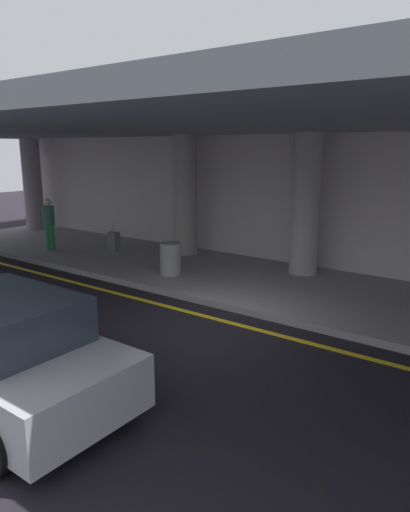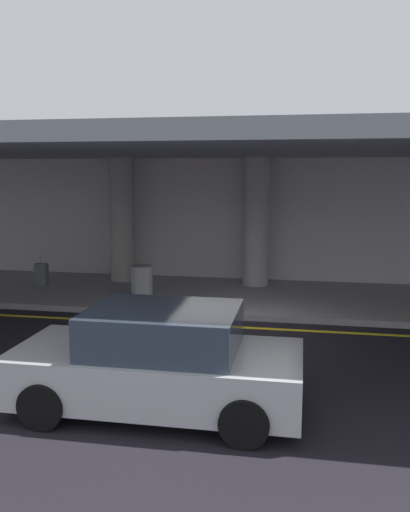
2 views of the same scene
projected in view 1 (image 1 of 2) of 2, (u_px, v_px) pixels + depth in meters
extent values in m
plane|color=black|center=(206.00, 327.00, 9.13)|extent=(60.00, 60.00, 0.00)
cube|color=gray|center=(280.00, 286.00, 11.55)|extent=(26.00, 4.20, 0.15)
cube|color=yellow|center=(219.00, 320.00, 9.49)|extent=(26.00, 0.14, 0.01)
cylinder|color=gray|center=(33.00, 184.00, 19.05)|extent=(0.74, 0.74, 3.65)
cylinder|color=gray|center=(185.00, 196.00, 14.42)|extent=(0.74, 0.74, 3.65)
cylinder|color=gray|center=(306.00, 205.00, 12.10)|extent=(0.74, 0.74, 3.65)
cube|color=gray|center=(276.00, 123.00, 10.28)|extent=(28.00, 13.20, 0.30)
cube|color=#B5ABAE|center=(321.00, 204.00, 12.90)|extent=(26.00, 0.30, 3.80)
cylinder|color=black|center=(114.00, 382.00, 6.31)|extent=(0.64, 0.22, 0.64)
cylinder|color=black|center=(3.00, 336.00, 7.87)|extent=(0.64, 0.22, 0.64)
cylinder|color=#33784E|center=(48.00, 237.00, 15.30)|extent=(0.16, 0.16, 0.82)
cylinder|color=#1E7338|center=(52.00, 238.00, 15.17)|extent=(0.16, 0.16, 0.82)
cylinder|color=#2D6945|center=(48.00, 216.00, 15.08)|extent=(0.38, 0.38, 0.62)
sphere|color=beige|center=(47.00, 202.00, 14.98)|extent=(0.24, 0.24, 0.24)
cube|color=#575D5C|center=(114.00, 241.00, 15.12)|extent=(0.36, 0.22, 0.62)
cylinder|color=slate|center=(113.00, 228.00, 15.02)|extent=(0.02, 0.02, 0.28)
cylinder|color=gray|center=(171.00, 259.00, 12.27)|extent=(0.56, 0.56, 0.85)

